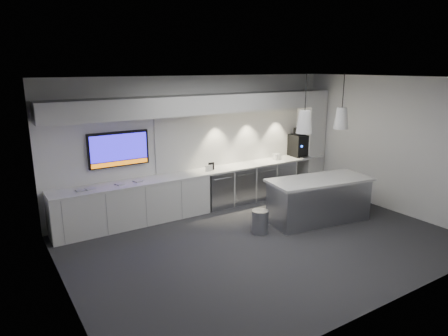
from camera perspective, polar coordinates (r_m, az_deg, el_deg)
floor at (r=7.65m, az=5.87°, el=-10.44°), size 7.00×7.00×0.00m
ceiling at (r=6.95m, az=6.51°, el=12.63°), size 7.00×7.00×0.00m
wall_back at (r=9.20m, az=-3.54°, el=3.68°), size 7.00×0.00×7.00m
wall_front at (r=5.51m, az=22.58°, el=-4.75°), size 7.00×0.00×7.00m
wall_left at (r=5.75m, az=-22.43°, el=-3.95°), size 0.00×7.00×7.00m
wall_right at (r=9.69m, az=22.66°, el=3.14°), size 0.00×7.00×7.00m
back_counter at (r=9.06m, az=-2.49°, el=-0.50°), size 6.80×0.65×0.04m
left_base_cabinets at (r=8.49m, az=-12.78°, el=-5.04°), size 3.30×0.63×0.86m
fridge_unit_a at (r=9.30m, az=-1.12°, el=-3.00°), size 0.60×0.61×0.85m
fridge_unit_b at (r=9.63m, az=2.09°, el=-2.40°), size 0.60×0.61×0.85m
fridge_unit_c at (r=9.99m, az=5.07°, el=-1.84°), size 0.60×0.61×0.85m
fridge_unit_d at (r=10.37m, az=7.85°, el=-1.31°), size 0.60×0.61×0.85m
backsplash at (r=9.80m, az=2.69°, el=4.64°), size 4.60×0.03×1.30m
soffit at (r=8.81m, az=-2.68°, el=9.13°), size 6.90×0.60×0.40m
column at (r=10.89m, az=12.20°, el=3.98°), size 0.55×0.55×2.60m
wall_tv at (r=8.40m, az=-14.80°, el=2.62°), size 1.25×0.07×0.72m
island at (r=8.68m, az=13.36°, el=-4.41°), size 2.30×1.26×0.92m
bin at (r=7.94m, az=5.15°, el=-7.64°), size 0.39×0.39×0.46m
coffee_machine at (r=10.65m, az=10.68°, el=3.32°), size 0.44×0.61×0.75m
sign_black at (r=9.07m, az=-1.83°, el=0.24°), size 0.14×0.04×0.18m
sign_white at (r=8.98m, az=-2.15°, el=-0.02°), size 0.18×0.02×0.14m
cup_cluster at (r=10.18m, az=7.59°, el=1.61°), size 0.18×0.18×0.15m
tray_a at (r=8.05m, az=-19.84°, el=-3.03°), size 0.17×0.17×0.02m
tray_b at (r=8.09m, az=-18.62°, el=-2.83°), size 0.18×0.18×0.02m
tray_c at (r=8.24m, az=-14.66°, el=-2.25°), size 0.20×0.20×0.02m
tray_d at (r=8.38m, az=-12.24°, el=-1.82°), size 0.20×0.20×0.02m
pendant_left at (r=7.94m, az=11.41°, el=6.49°), size 0.31×0.31×1.14m
pendant_right at (r=8.68m, az=16.43°, el=6.85°), size 0.31×0.31×1.14m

